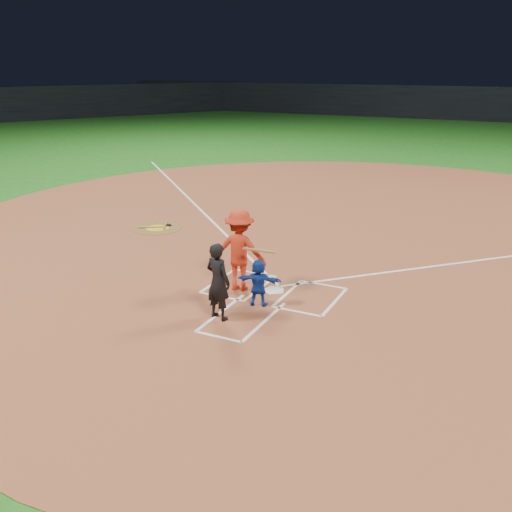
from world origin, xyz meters
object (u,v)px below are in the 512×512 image
at_px(home_plate, 274,290).
at_px(on_deck_circle, 157,228).
at_px(catcher, 259,283).
at_px(batter_at_plate, 240,250).
at_px(umpire, 218,281).

bearing_deg(home_plate, on_deck_circle, -29.69).
bearing_deg(on_deck_circle, catcher, -36.07).
distance_m(home_plate, batter_at_plate, 1.32).
bearing_deg(umpire, on_deck_circle, -30.57).
height_order(on_deck_circle, catcher, catcher).
distance_m(on_deck_circle, umpire, 7.69).
distance_m(on_deck_circle, catcher, 7.36).
xyz_separation_m(catcher, umpire, (-0.48, -1.03, 0.31)).
distance_m(home_plate, umpire, 2.21).
relative_size(home_plate, umpire, 0.34).
bearing_deg(home_plate, catcher, 92.37).
xyz_separation_m(umpire, batter_at_plate, (-0.37, 1.74, 0.14)).
relative_size(home_plate, catcher, 0.53).
height_order(on_deck_circle, batter_at_plate, batter_at_plate).
xyz_separation_m(on_deck_circle, umpire, (5.45, -5.35, 0.87)).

